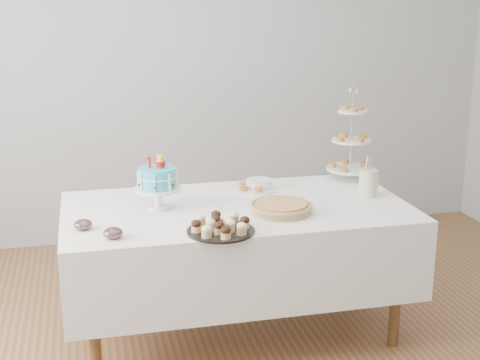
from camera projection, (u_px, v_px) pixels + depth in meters
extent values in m
plane|color=brown|center=(249.00, 356.00, 3.66)|extent=(5.00, 5.00, 0.00)
cube|color=#AAADAF|center=(187.00, 70.00, 5.17)|extent=(5.00, 0.04, 2.70)
cube|color=white|center=(237.00, 244.00, 3.80)|extent=(1.92, 1.02, 0.45)
cylinder|color=brown|center=(93.00, 323.00, 3.32)|extent=(0.06, 0.06, 0.67)
cylinder|color=brown|center=(396.00, 290.00, 3.69)|extent=(0.06, 0.06, 0.67)
cylinder|color=brown|center=(90.00, 266.00, 4.02)|extent=(0.06, 0.06, 0.67)
cylinder|color=brown|center=(345.00, 243.00, 4.38)|extent=(0.06, 0.06, 0.67)
cylinder|color=#31BFD5|center=(157.00, 178.00, 3.64)|extent=(0.20, 0.20, 0.11)
torus|color=white|center=(157.00, 177.00, 3.64)|extent=(0.22, 0.22, 0.01)
cube|color=red|center=(150.00, 162.00, 3.61)|extent=(0.02, 0.02, 0.06)
cylinder|color=blue|center=(166.00, 163.00, 3.59)|extent=(0.01, 0.01, 0.06)
cylinder|color=silver|center=(156.00, 153.00, 3.63)|extent=(0.00, 0.00, 0.16)
cylinder|color=#F6B944|center=(155.00, 138.00, 3.61)|extent=(0.04, 0.04, 0.01)
cylinder|color=black|center=(221.00, 231.00, 3.32)|extent=(0.34, 0.34, 0.01)
ellipsoid|color=black|center=(208.00, 223.00, 3.29)|extent=(0.05, 0.05, 0.04)
ellipsoid|color=beige|center=(234.00, 221.00, 3.32)|extent=(0.05, 0.05, 0.04)
cylinder|color=tan|center=(281.00, 209.00, 3.62)|extent=(0.32, 0.32, 0.04)
cylinder|color=#BB7B49|center=(281.00, 205.00, 3.61)|extent=(0.28, 0.28, 0.02)
torus|color=tan|center=(281.00, 206.00, 3.61)|extent=(0.34, 0.34, 0.02)
cylinder|color=silver|center=(352.00, 137.00, 4.22)|extent=(0.02, 0.02, 0.54)
cylinder|color=white|center=(350.00, 169.00, 4.28)|extent=(0.31, 0.31, 0.01)
cylinder|color=white|center=(351.00, 140.00, 4.23)|extent=(0.25, 0.25, 0.01)
cylinder|color=white|center=(353.00, 111.00, 4.18)|extent=(0.19, 0.19, 0.01)
torus|color=silver|center=(354.00, 91.00, 4.14)|extent=(0.06, 0.01, 0.06)
cylinder|color=white|center=(259.00, 184.00, 4.05)|extent=(0.16, 0.16, 0.06)
cylinder|color=white|center=(254.00, 189.00, 4.03)|extent=(0.26, 0.26, 0.01)
ellipsoid|color=silver|center=(113.00, 233.00, 3.23)|extent=(0.10, 0.10, 0.06)
cylinder|color=#53070B|center=(113.00, 234.00, 3.23)|extent=(0.07, 0.07, 0.03)
ellipsoid|color=silver|center=(83.00, 225.00, 3.35)|extent=(0.09, 0.09, 0.06)
cylinder|color=#53070B|center=(83.00, 225.00, 3.35)|extent=(0.06, 0.06, 0.03)
cylinder|color=silver|center=(368.00, 183.00, 3.90)|extent=(0.11, 0.11, 0.16)
cylinder|color=silver|center=(378.00, 181.00, 3.89)|extent=(0.01, 0.01, 0.08)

